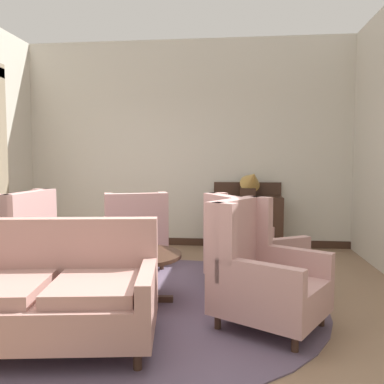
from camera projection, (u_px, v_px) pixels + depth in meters
name	position (u px, v px, depth m)	size (l,w,h in m)	color
ground	(147.00, 314.00, 3.72)	(8.68, 8.68, 0.00)	#896B51
wall_back	(186.00, 144.00, 6.65)	(5.60, 0.08, 3.40)	beige
baseboard_back	(186.00, 242.00, 6.73)	(5.44, 0.03, 0.12)	#382319
area_rug	(153.00, 302.00, 4.01)	(3.41, 3.41, 0.01)	#5B4C60
coffee_table	(137.00, 262.00, 3.99)	(0.89, 0.89, 0.50)	#382319
porcelain_vase	(130.00, 241.00, 3.93)	(0.18, 0.18, 0.32)	beige
settee	(52.00, 295.00, 3.08)	(1.70, 1.10, 0.94)	tan
armchair_far_left	(261.00, 274.00, 3.43)	(1.10, 1.07, 1.09)	tan
armchair_foreground_right	(12.00, 250.00, 4.35)	(0.83, 0.90, 1.10)	tan
armchair_beside_settee	(135.00, 235.00, 5.37)	(1.05, 1.11, 1.01)	tan
armchair_back_corner	(247.00, 252.00, 4.34)	(1.15, 1.10, 1.06)	tan
side_table	(236.00, 241.00, 4.99)	(0.59, 0.59, 0.69)	#382319
sideboard	(247.00, 219.00, 6.35)	(1.08, 0.42, 1.07)	#382319
gramophone	(251.00, 182.00, 6.21)	(0.41, 0.49, 0.50)	#382319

